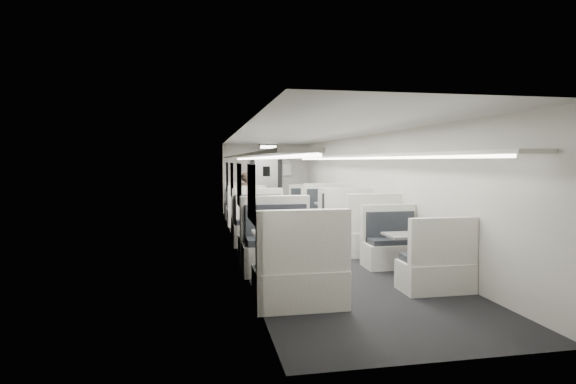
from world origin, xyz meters
name	(u,v)px	position (x,y,z in m)	size (l,w,h in m)	color
room	(304,189)	(0.00, 0.00, 1.20)	(3.24, 12.24, 2.64)	black
booth_left_a	(244,209)	(-1.00, 3.67, 0.38)	(1.04, 2.12, 1.13)	#B5B4AA
booth_left_b	(254,223)	(-1.00, 0.85, 0.35)	(0.98, 1.98, 1.06)	#B5B4AA
booth_left_c	(264,232)	(-1.00, -0.89, 0.41)	(1.12, 2.27, 1.21)	#B5B4AA
booth_left_d	(287,259)	(-1.00, -3.38, 0.41)	(1.14, 2.32, 1.24)	#B5B4AA
booth_right_a	(311,209)	(1.00, 3.47, 0.36)	(0.98, 1.99, 1.06)	#B5B4AA
booth_right_b	(336,219)	(1.00, 0.86, 0.41)	(1.12, 2.27, 1.21)	#B5B4AA
booth_right_c	(356,228)	(1.00, -0.66, 0.40)	(1.11, 2.25, 1.20)	#B5B4AA
booth_right_d	(412,255)	(1.00, -3.22, 0.35)	(0.98, 1.98, 1.06)	#B5B4AA
passenger	(247,198)	(-0.93, 3.34, 0.74)	(0.54, 0.35, 1.48)	black
window_a	(227,177)	(-1.49, 3.40, 1.35)	(0.02, 1.18, 0.84)	black
window_b	(232,180)	(-1.49, 1.20, 1.35)	(0.02, 1.18, 0.84)	black
window_c	(239,185)	(-1.49, -1.00, 1.35)	(0.02, 1.18, 0.84)	black
window_d	(252,193)	(-1.49, -3.20, 1.35)	(0.02, 1.18, 0.84)	black
luggage_rack_left	(248,156)	(-1.24, -0.30, 1.92)	(0.46, 10.40, 0.09)	#B5B4AA
luggage_rack_right	(362,156)	(1.24, -0.30, 1.92)	(0.46, 10.40, 0.09)	#B5B4AA
vestibule_door	(266,183)	(0.00, 5.93, 1.04)	(1.10, 0.13, 2.10)	black
exit_sign	(268,147)	(0.00, 5.44, 2.28)	(0.62, 0.12, 0.16)	black
wall_notice	(287,170)	(0.75, 5.92, 1.50)	(0.32, 0.02, 0.40)	silver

